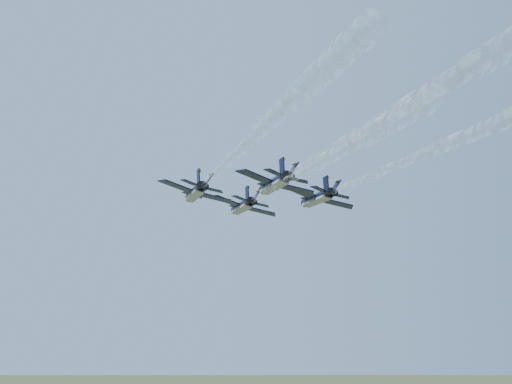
{
  "coord_description": "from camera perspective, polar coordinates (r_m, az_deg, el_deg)",
  "views": [
    {
      "loc": [
        -6.75,
        -110.21,
        77.39
      ],
      "look_at": [
        0.5,
        5.83,
        101.46
      ],
      "focal_mm": 45.0,
      "sensor_mm": 36.0,
      "label": 1
    }
  ],
  "objects": [
    {
      "name": "jet_right",
      "position": [
        119.94,
        5.41,
        -0.57
      ],
      "size": [
        13.4,
        18.16,
        4.9
      ],
      "rotation": [
        0.0,
        0.26,
        0.19
      ],
      "color": "black"
    },
    {
      "name": "smoke_trail_slot",
      "position": [
        61.17,
        15.6,
        10.91
      ],
      "size": [
        14.95,
        66.9,
        2.7
      ],
      "rotation": [
        0.0,
        0.26,
        0.19
      ],
      "color": "white"
    },
    {
      "name": "smoke_trail_left",
      "position": [
        65.91,
        2.02,
        8.8
      ],
      "size": [
        14.95,
        66.9,
        2.7
      ],
      "rotation": [
        0.0,
        0.26,
        0.19
      ],
      "color": "white"
    },
    {
      "name": "jet_slot",
      "position": [
        107.07,
        1.6,
        0.73
      ],
      "size": [
        13.4,
        18.16,
        4.9
      ],
      "rotation": [
        0.0,
        0.26,
        0.19
      ],
      "color": "black"
    },
    {
      "name": "jet_lead",
      "position": [
        127.59,
        -1.25,
        -1.29
      ],
      "size": [
        13.4,
        18.16,
        4.9
      ],
      "rotation": [
        0.0,
        0.26,
        0.19
      ],
      "color": "black"
    },
    {
      "name": "jet_left",
      "position": [
        114.77,
        -5.43,
        -0.07
      ],
      "size": [
        13.4,
        18.16,
        4.9
      ],
      "rotation": [
        0.0,
        0.26,
        0.19
      ],
      "color": "black"
    },
    {
      "name": "smoke_trail_right",
      "position": [
        74.92,
        19.21,
        6.91
      ],
      "size": [
        14.95,
        66.9,
        2.7
      ],
      "rotation": [
        0.0,
        0.26,
        0.19
      ],
      "color": "white"
    },
    {
      "name": "smoke_trail_lead",
      "position": [
        79.39,
        7.55,
        5.3
      ],
      "size": [
        14.95,
        66.9,
        2.7
      ],
      "rotation": [
        0.0,
        0.26,
        0.19
      ],
      "color": "white"
    }
  ]
}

